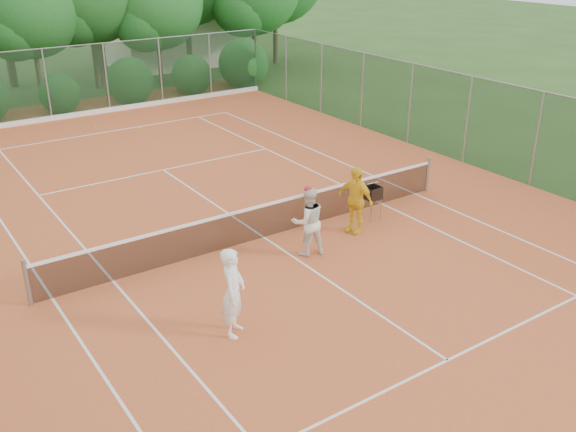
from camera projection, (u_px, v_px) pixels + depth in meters
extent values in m
plane|color=#2A4C1B|center=(264.00, 238.00, 16.84)|extent=(120.00, 120.00, 0.00)
cube|color=#C45B2D|center=(264.00, 238.00, 16.83)|extent=(18.00, 36.00, 0.02)
cube|color=beige|center=(178.00, 38.00, 39.02)|extent=(8.00, 5.00, 3.00)
cylinder|color=gray|center=(27.00, 283.00, 13.55)|extent=(0.10, 0.10, 1.10)
cylinder|color=gray|center=(427.00, 174.00, 19.67)|extent=(0.10, 0.10, 1.10)
cube|color=black|center=(264.00, 222.00, 16.64)|extent=(11.87, 0.03, 0.86)
cube|color=white|center=(264.00, 205.00, 16.46)|extent=(11.87, 0.04, 0.07)
imported|color=white|center=(233.00, 292.00, 12.45)|extent=(0.80, 0.80, 1.87)
imported|color=silver|center=(308.00, 221.00, 15.65)|extent=(0.99, 0.85, 1.76)
ellipsoid|color=#B31721|center=(308.00, 189.00, 15.31)|extent=(0.22, 0.22, 0.14)
imported|color=yellow|center=(355.00, 200.00, 16.83)|extent=(0.70, 1.15, 1.83)
cylinder|color=gray|center=(371.00, 212.00, 17.61)|extent=(0.02, 0.02, 0.61)
cylinder|color=gray|center=(372.00, 205.00, 18.09)|extent=(0.02, 0.02, 0.61)
cube|color=black|center=(372.00, 192.00, 17.65)|extent=(0.42, 0.42, 0.35)
sphere|color=yellow|center=(96.00, 127.00, 26.36)|extent=(0.07, 0.07, 0.07)
sphere|color=yellow|center=(140.00, 128.00, 26.24)|extent=(0.07, 0.07, 0.07)
sphere|color=gold|center=(203.00, 117.00, 27.81)|extent=(0.07, 0.07, 0.07)
cube|color=white|center=(107.00, 132.00, 25.81)|extent=(11.03, 0.06, 0.01)
cube|color=white|center=(53.00, 299.00, 14.00)|extent=(0.06, 23.77, 0.01)
cube|color=white|center=(415.00, 194.00, 19.66)|extent=(0.06, 23.77, 0.01)
cube|color=white|center=(113.00, 281.00, 14.71)|extent=(0.06, 23.77, 0.01)
cube|color=white|center=(382.00, 204.00, 18.95)|extent=(0.06, 23.77, 0.01)
cube|color=white|center=(163.00, 170.00, 21.67)|extent=(8.23, 0.06, 0.01)
cube|color=white|center=(447.00, 360.00, 11.99)|extent=(8.23, 0.06, 0.01)
cube|color=white|center=(264.00, 238.00, 16.83)|extent=(0.06, 12.80, 0.01)
cube|color=#19381E|center=(77.00, 81.00, 27.56)|extent=(18.00, 0.02, 3.00)
cylinder|color=gray|center=(256.00, 60.00, 32.20)|extent=(0.07, 0.07, 3.00)
cube|color=#19381E|center=(537.00, 140.00, 19.73)|extent=(0.02, 33.00, 3.00)
cylinder|color=gray|center=(256.00, 60.00, 32.20)|extent=(0.07, 0.07, 3.00)
cylinder|color=brown|center=(37.00, 61.00, 30.62)|extent=(0.24, 0.24, 3.50)
sphere|color=#1D591F|center=(28.00, 5.00, 29.57)|extent=(4.90, 4.90, 4.90)
cylinder|color=brown|center=(94.00, 48.00, 32.42)|extent=(0.28, 0.28, 4.10)
cylinder|color=brown|center=(159.00, 53.00, 33.20)|extent=(0.23, 0.23, 3.40)
sphere|color=#1D591F|center=(155.00, 2.00, 32.19)|extent=(4.76, 4.76, 4.76)
cylinder|color=brown|center=(188.00, 30.00, 36.54)|extent=(0.32, 0.32, 4.65)
cylinder|color=brown|center=(254.00, 38.00, 36.52)|extent=(0.26, 0.26, 3.80)
cylinder|color=brown|center=(275.00, 27.00, 38.92)|extent=(0.29, 0.29, 4.25)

